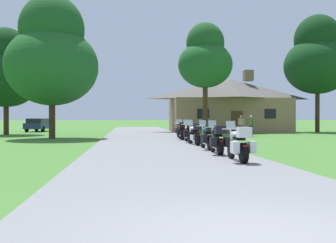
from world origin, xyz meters
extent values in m
plane|color=#42752D|center=(0.00, 20.00, 0.00)|extent=(500.00, 500.00, 0.00)
cube|color=slate|center=(0.00, 18.00, 0.03)|extent=(6.40, 80.00, 0.06)
cylinder|color=black|center=(2.06, 8.95, 0.38)|extent=(0.11, 0.64, 0.64)
cylinder|color=black|center=(2.07, 7.51, 0.38)|extent=(0.16, 0.64, 0.64)
cube|color=silver|center=(2.06, 8.21, 0.44)|extent=(0.26, 0.56, 0.30)
ellipsoid|color=#B2B5BC|center=(2.06, 8.47, 0.89)|extent=(0.30, 0.52, 0.26)
cube|color=black|center=(2.07, 8.01, 0.80)|extent=(0.28, 0.52, 0.10)
cylinder|color=silver|center=(2.06, 8.91, 1.08)|extent=(0.66, 0.04, 0.03)
cylinder|color=silver|center=(2.06, 8.95, 0.74)|extent=(0.06, 0.24, 0.73)
cube|color=#B2BCC6|center=(2.06, 9.01, 1.22)|extent=(0.32, 0.11, 0.27)
sphere|color=silver|center=(2.06, 8.91, 0.94)|extent=(0.11, 0.11, 0.11)
cube|color=silver|center=(2.07, 7.46, 1.02)|extent=(0.40, 0.36, 0.32)
cube|color=red|center=(2.07, 7.29, 0.60)|extent=(0.14, 0.03, 0.06)
cylinder|color=silver|center=(2.21, 7.83, 0.28)|extent=(0.07, 0.55, 0.07)
cube|color=silver|center=(1.81, 7.56, 0.56)|extent=(0.20, 0.40, 0.36)
cube|color=silver|center=(2.33, 7.56, 0.56)|extent=(0.20, 0.40, 0.36)
cylinder|color=black|center=(1.99, 11.63, 0.38)|extent=(0.12, 0.64, 0.64)
cylinder|color=black|center=(1.96, 10.19, 0.38)|extent=(0.16, 0.64, 0.64)
cube|color=silver|center=(1.97, 10.89, 0.44)|extent=(0.27, 0.56, 0.30)
ellipsoid|color=black|center=(1.98, 11.15, 0.89)|extent=(0.31, 0.52, 0.26)
cube|color=black|center=(1.97, 10.69, 0.80)|extent=(0.29, 0.52, 0.10)
cylinder|color=silver|center=(1.99, 11.59, 1.08)|extent=(0.66, 0.04, 0.03)
cylinder|color=silver|center=(1.99, 11.63, 0.74)|extent=(0.06, 0.24, 0.73)
cube|color=#B2BCC6|center=(1.99, 11.69, 1.22)|extent=(0.32, 0.11, 0.27)
sphere|color=silver|center=(1.99, 11.59, 0.94)|extent=(0.11, 0.11, 0.11)
cube|color=black|center=(1.96, 10.14, 1.02)|extent=(0.41, 0.37, 0.32)
cube|color=red|center=(1.96, 9.97, 0.60)|extent=(0.14, 0.03, 0.06)
cylinder|color=silver|center=(2.11, 10.51, 0.28)|extent=(0.08, 0.55, 0.07)
cube|color=black|center=(1.70, 10.25, 0.56)|extent=(0.21, 0.40, 0.36)
cube|color=black|center=(2.22, 10.24, 0.56)|extent=(0.21, 0.40, 0.36)
cylinder|color=black|center=(2.03, 14.01, 0.38)|extent=(0.13, 0.64, 0.64)
cylinder|color=black|center=(2.08, 12.57, 0.38)|extent=(0.18, 0.64, 0.64)
cube|color=silver|center=(2.06, 13.27, 0.44)|extent=(0.28, 0.57, 0.30)
ellipsoid|color=#195B33|center=(2.05, 13.53, 0.89)|extent=(0.32, 0.53, 0.26)
cube|color=black|center=(2.07, 13.07, 0.80)|extent=(0.30, 0.53, 0.10)
cylinder|color=silver|center=(2.03, 13.97, 1.08)|extent=(0.66, 0.05, 0.03)
cylinder|color=silver|center=(2.03, 14.01, 0.74)|extent=(0.07, 0.24, 0.73)
cube|color=#B2BCC6|center=(2.03, 14.07, 1.22)|extent=(0.32, 0.12, 0.27)
sphere|color=silver|center=(2.03, 13.97, 0.94)|extent=(0.11, 0.11, 0.11)
cube|color=black|center=(2.08, 12.52, 1.02)|extent=(0.41, 0.37, 0.32)
cube|color=red|center=(2.09, 12.35, 0.60)|extent=(0.14, 0.03, 0.06)
cylinder|color=silver|center=(2.21, 12.90, 0.28)|extent=(0.09, 0.55, 0.07)
cube|color=black|center=(1.82, 12.61, 0.56)|extent=(0.21, 0.41, 0.36)
cube|color=black|center=(2.34, 12.63, 0.56)|extent=(0.21, 0.41, 0.36)
cylinder|color=black|center=(1.88, 16.93, 0.38)|extent=(0.18, 0.65, 0.64)
cylinder|color=black|center=(2.04, 15.50, 0.38)|extent=(0.22, 0.65, 0.64)
cube|color=silver|center=(1.96, 16.19, 0.44)|extent=(0.32, 0.58, 0.30)
ellipsoid|color=silver|center=(1.94, 16.45, 0.89)|extent=(0.35, 0.55, 0.26)
cube|color=black|center=(1.99, 15.99, 0.80)|extent=(0.33, 0.55, 0.10)
cylinder|color=silver|center=(1.89, 16.89, 1.08)|extent=(0.66, 0.10, 0.03)
cylinder|color=silver|center=(1.88, 16.93, 0.74)|extent=(0.09, 0.24, 0.73)
cube|color=#B2BCC6|center=(1.88, 16.99, 1.22)|extent=(0.33, 0.14, 0.27)
sphere|color=silver|center=(1.89, 16.89, 0.94)|extent=(0.11, 0.11, 0.11)
cube|color=black|center=(2.04, 15.45, 1.02)|extent=(0.44, 0.40, 0.32)
cube|color=red|center=(2.06, 15.28, 0.60)|extent=(0.14, 0.04, 0.06)
cylinder|color=silver|center=(2.14, 15.83, 0.28)|extent=(0.13, 0.55, 0.07)
cylinder|color=black|center=(2.02, 19.28, 0.38)|extent=(0.12, 0.64, 0.64)
cylinder|color=black|center=(2.04, 17.84, 0.38)|extent=(0.16, 0.64, 0.64)
cube|color=silver|center=(2.03, 18.54, 0.44)|extent=(0.27, 0.56, 0.30)
ellipsoid|color=silver|center=(2.03, 18.80, 0.89)|extent=(0.31, 0.52, 0.26)
cube|color=black|center=(2.04, 18.34, 0.80)|extent=(0.29, 0.52, 0.10)
cylinder|color=silver|center=(2.02, 19.24, 1.08)|extent=(0.66, 0.04, 0.03)
cylinder|color=silver|center=(2.02, 19.28, 0.74)|extent=(0.06, 0.24, 0.73)
cube|color=#B2BCC6|center=(2.02, 19.34, 1.22)|extent=(0.32, 0.11, 0.27)
sphere|color=silver|center=(2.02, 19.24, 0.94)|extent=(0.11, 0.11, 0.11)
cube|color=black|center=(2.04, 17.79, 1.02)|extent=(0.41, 0.37, 0.32)
cube|color=red|center=(2.05, 17.62, 0.60)|extent=(0.14, 0.03, 0.06)
cylinder|color=silver|center=(2.18, 18.16, 0.28)|extent=(0.08, 0.55, 0.07)
cube|color=black|center=(1.78, 17.89, 0.56)|extent=(0.21, 0.40, 0.36)
cube|color=black|center=(2.30, 17.89, 0.56)|extent=(0.21, 0.40, 0.36)
cylinder|color=black|center=(2.01, 22.07, 0.38)|extent=(0.12, 0.64, 0.64)
cylinder|color=black|center=(1.99, 20.63, 0.38)|extent=(0.16, 0.64, 0.64)
cube|color=silver|center=(2.00, 21.33, 0.44)|extent=(0.27, 0.56, 0.30)
ellipsoid|color=maroon|center=(2.00, 21.59, 0.89)|extent=(0.31, 0.52, 0.26)
cube|color=black|center=(2.00, 21.13, 0.80)|extent=(0.29, 0.52, 0.10)
cylinder|color=silver|center=(2.01, 22.03, 1.08)|extent=(0.66, 0.04, 0.03)
cylinder|color=silver|center=(2.01, 22.07, 0.74)|extent=(0.06, 0.24, 0.73)
cube|color=#B2BCC6|center=(2.01, 22.13, 1.22)|extent=(0.32, 0.11, 0.27)
sphere|color=silver|center=(2.01, 22.03, 0.94)|extent=(0.11, 0.11, 0.11)
cube|color=black|center=(1.99, 20.58, 1.02)|extent=(0.41, 0.37, 0.32)
cube|color=red|center=(1.99, 20.42, 0.60)|extent=(0.14, 0.03, 0.06)
cylinder|color=silver|center=(2.13, 20.95, 0.28)|extent=(0.08, 0.55, 0.07)
cube|color=black|center=(1.73, 20.69, 0.56)|extent=(0.21, 0.40, 0.36)
cube|color=black|center=(2.25, 20.68, 0.56)|extent=(0.21, 0.40, 0.36)
cylinder|color=black|center=(2.22, 24.85, 0.38)|extent=(0.11, 0.64, 0.64)
cylinder|color=black|center=(2.23, 23.41, 0.38)|extent=(0.16, 0.64, 0.64)
cube|color=silver|center=(2.23, 24.11, 0.44)|extent=(0.26, 0.56, 0.30)
ellipsoid|color=maroon|center=(2.23, 24.37, 0.89)|extent=(0.30, 0.52, 0.26)
cube|color=black|center=(2.23, 23.91, 0.80)|extent=(0.28, 0.52, 0.10)
cylinder|color=silver|center=(2.22, 24.81, 1.08)|extent=(0.66, 0.04, 0.03)
cylinder|color=silver|center=(2.22, 24.85, 0.74)|extent=(0.06, 0.24, 0.73)
cube|color=#B2BCC6|center=(2.22, 24.91, 1.22)|extent=(0.32, 0.11, 0.27)
sphere|color=silver|center=(2.22, 24.81, 0.94)|extent=(0.11, 0.11, 0.11)
cube|color=black|center=(2.23, 23.36, 1.02)|extent=(0.40, 0.36, 0.32)
cube|color=red|center=(2.23, 23.19, 0.60)|extent=(0.14, 0.03, 0.06)
cylinder|color=silver|center=(2.37, 23.73, 0.28)|extent=(0.07, 0.55, 0.07)
cube|color=black|center=(1.97, 23.46, 0.56)|extent=(0.20, 0.40, 0.36)
cube|color=black|center=(2.49, 23.47, 0.56)|extent=(0.20, 0.40, 0.36)
cube|color=#896B4C|center=(8.76, 35.58, 1.69)|extent=(11.51, 6.45, 3.39)
pyramid|color=#5B5651|center=(8.76, 35.58, 4.42)|extent=(12.21, 6.83, 2.07)
cube|color=brown|center=(10.83, 35.58, 5.80)|extent=(0.90, 0.90, 1.10)
cube|color=#472D19|center=(8.76, 32.33, 1.05)|extent=(1.10, 0.08, 2.10)
cube|color=black|center=(5.54, 32.33, 1.86)|extent=(1.10, 0.06, 0.90)
cube|color=black|center=(11.98, 32.33, 1.86)|extent=(1.10, 0.06, 0.90)
cylinder|color=navy|center=(7.50, 26.89, 0.43)|extent=(0.14, 0.14, 0.86)
cylinder|color=navy|center=(7.62, 26.75, 0.43)|extent=(0.14, 0.14, 0.86)
cube|color=tan|center=(7.56, 26.82, 1.14)|extent=(0.40, 0.42, 0.56)
cylinder|color=tan|center=(7.42, 27.00, 1.12)|extent=(0.09, 0.09, 0.58)
cylinder|color=tan|center=(7.70, 26.64, 1.12)|extent=(0.09, 0.09, 0.58)
sphere|color=tan|center=(7.56, 26.82, 1.56)|extent=(0.21, 0.21, 0.21)
cylinder|color=navy|center=(8.16, 25.90, 0.43)|extent=(0.14, 0.14, 0.86)
cylinder|color=navy|center=(8.05, 26.04, 0.43)|extent=(0.14, 0.14, 0.86)
cube|color=#5B6638|center=(8.11, 25.97, 1.14)|extent=(0.39, 0.42, 0.56)
cylinder|color=#5B6638|center=(8.24, 25.78, 1.12)|extent=(0.09, 0.09, 0.58)
cylinder|color=#5B6638|center=(7.97, 26.15, 1.12)|extent=(0.09, 0.09, 0.58)
sphere|color=tan|center=(8.11, 25.97, 1.56)|extent=(0.21, 0.21, 0.21)
cylinder|color=#422D19|center=(-6.74, 24.19, 1.65)|extent=(0.44, 0.44, 3.29)
ellipsoid|color=#1E5623|center=(-6.74, 24.19, 5.06)|extent=(6.43, 6.43, 5.47)
ellipsoid|color=#1B4E20|center=(-6.74, 24.19, 7.63)|extent=(4.50, 4.50, 4.82)
cylinder|color=#422D19|center=(17.79, 34.63, 2.46)|extent=(0.44, 0.44, 4.91)
ellipsoid|color=#143D19|center=(17.79, 34.63, 6.76)|extent=(6.71, 6.71, 5.71)
ellipsoid|color=#123716|center=(17.79, 34.63, 9.45)|extent=(4.70, 4.70, 5.04)
cylinder|color=#422D19|center=(-11.87, 31.14, 1.63)|extent=(0.44, 0.44, 3.25)
ellipsoid|color=#143D19|center=(-11.87, 31.14, 4.81)|extent=(5.68, 5.68, 4.82)
ellipsoid|color=#123716|center=(-11.87, 31.14, 7.08)|extent=(3.97, 3.97, 4.26)
cylinder|color=#422D19|center=(5.31, 30.21, 2.41)|extent=(0.44, 0.44, 4.82)
ellipsoid|color=#1E5623|center=(5.31, 30.21, 6.13)|extent=(4.77, 4.77, 4.05)
ellipsoid|color=#1B4E20|center=(5.31, 30.21, 8.04)|extent=(3.34, 3.34, 3.57)
cube|color=navy|center=(-10.86, 39.48, 0.62)|extent=(2.40, 4.79, 0.60)
cube|color=black|center=(-10.88, 39.29, 1.16)|extent=(2.01, 3.40, 0.48)
cylinder|color=black|center=(-11.52, 41.00, 0.32)|extent=(0.30, 0.66, 0.64)
cylinder|color=black|center=(-9.84, 40.79, 0.32)|extent=(0.30, 0.66, 0.64)
cylinder|color=black|center=(-11.88, 38.18, 0.32)|extent=(0.30, 0.66, 0.64)
cylinder|color=black|center=(-10.20, 37.96, 0.32)|extent=(0.30, 0.66, 0.64)
camera|label=1|loc=(-1.47, -4.49, 1.46)|focal=42.88mm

